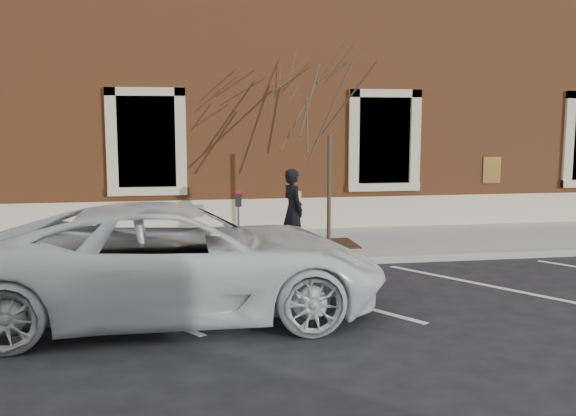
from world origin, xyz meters
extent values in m
plane|color=#28282B|center=(0.00, 0.00, 0.00)|extent=(120.00, 120.00, 0.00)
cube|color=#ABAAA0|center=(0.00, 1.75, 0.07)|extent=(40.00, 3.50, 0.15)
cube|color=#9E9E99|center=(0.00, -0.05, 0.07)|extent=(40.00, 0.12, 0.15)
cube|color=brown|center=(0.00, 7.75, 4.00)|extent=(40.00, 8.50, 8.00)
cube|color=#BDB490|center=(0.00, 3.53, 0.55)|extent=(40.00, 0.06, 0.80)
cube|color=black|center=(-3.00, 3.65, 2.40)|extent=(1.40, 0.30, 2.20)
cube|color=#BDB490|center=(-3.00, 3.48, 1.20)|extent=(1.90, 0.20, 0.20)
cube|color=black|center=(3.00, 3.65, 2.40)|extent=(1.40, 0.30, 2.20)
cube|color=#BDB490|center=(3.00, 3.48, 1.20)|extent=(1.90, 0.20, 0.20)
imported|color=black|center=(0.18, 1.01, 1.02)|extent=(0.59, 0.73, 1.73)
cylinder|color=#595B60|center=(-1.06, 0.39, 0.67)|extent=(0.05, 0.05, 1.03)
cube|color=black|center=(-1.06, 0.39, 1.32)|extent=(0.12, 0.09, 0.27)
cube|color=red|center=(-1.06, 0.39, 1.48)|extent=(0.11, 0.09, 0.06)
cube|color=white|center=(-1.06, 0.34, 0.61)|extent=(0.05, 0.00, 0.07)
cube|color=#3F2614|center=(1.05, 1.35, 0.16)|extent=(1.20, 1.20, 0.03)
cylinder|color=#45392A|center=(1.05, 1.35, 1.37)|extent=(0.09, 0.09, 2.45)
imported|color=white|center=(-2.24, -3.01, 0.85)|extent=(6.13, 2.86, 1.70)
camera|label=1|loc=(-2.17, -12.47, 2.91)|focal=40.00mm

